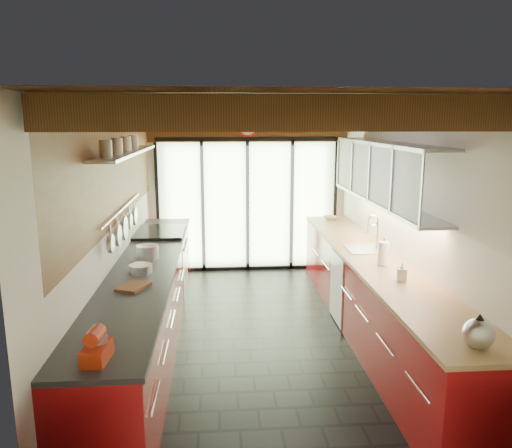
# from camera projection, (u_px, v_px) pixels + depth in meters

# --- Properties ---
(ground) EXTENTS (5.50, 5.50, 0.00)m
(ground) POSITION_uv_depth(u_px,v_px,m) (262.00, 338.00, 5.69)
(ground) COLOR black
(ground) RESTS_ON ground
(room_shell) EXTENTS (5.50, 5.50, 5.50)m
(room_shell) POSITION_uv_depth(u_px,v_px,m) (263.00, 195.00, 5.35)
(room_shell) COLOR silver
(room_shell) RESTS_ON ground
(ceiling_beams) EXTENTS (3.14, 5.06, 4.90)m
(ceiling_beams) POSITION_uv_depth(u_px,v_px,m) (260.00, 118.00, 5.56)
(ceiling_beams) COLOR #593316
(ceiling_beams) RESTS_ON ground
(glass_door) EXTENTS (2.95, 0.10, 2.90)m
(glass_door) POSITION_uv_depth(u_px,v_px,m) (247.00, 170.00, 7.98)
(glass_door) COLOR #C6EAAD
(glass_door) RESTS_ON ground
(left_counter) EXTENTS (0.68, 5.00, 0.92)m
(left_counter) POSITION_uv_depth(u_px,v_px,m) (147.00, 303.00, 5.50)
(left_counter) COLOR maroon
(left_counter) RESTS_ON ground
(range_stove) EXTENTS (0.66, 0.90, 0.97)m
(range_stove) POSITION_uv_depth(u_px,v_px,m) (161.00, 265.00, 6.91)
(range_stove) COLOR silver
(range_stove) RESTS_ON ground
(right_counter) EXTENTS (0.68, 5.00, 0.92)m
(right_counter) POSITION_uv_depth(u_px,v_px,m) (373.00, 297.00, 5.69)
(right_counter) COLOR maroon
(right_counter) RESTS_ON ground
(sink_assembly) EXTENTS (0.45, 0.52, 0.43)m
(sink_assembly) POSITION_uv_depth(u_px,v_px,m) (366.00, 246.00, 5.98)
(sink_assembly) COLOR silver
(sink_assembly) RESTS_ON right_counter
(upper_cabinets_right) EXTENTS (0.34, 3.00, 3.00)m
(upper_cabinets_right) POSITION_uv_depth(u_px,v_px,m) (384.00, 173.00, 5.71)
(upper_cabinets_right) COLOR silver
(upper_cabinets_right) RESTS_ON ground
(left_wall_fixtures) EXTENTS (0.28, 2.60, 0.96)m
(left_wall_fixtures) POSITION_uv_depth(u_px,v_px,m) (126.00, 176.00, 5.38)
(left_wall_fixtures) COLOR silver
(left_wall_fixtures) RESTS_ON ground
(stand_mixer) EXTENTS (0.17, 0.27, 0.23)m
(stand_mixer) POSITION_uv_depth(u_px,v_px,m) (97.00, 347.00, 3.20)
(stand_mixer) COLOR red
(stand_mixer) RESTS_ON left_counter
(pot_large) EXTENTS (0.25, 0.25, 0.15)m
(pot_large) POSITION_uv_depth(u_px,v_px,m) (148.00, 252.00, 5.55)
(pot_large) COLOR silver
(pot_large) RESTS_ON left_counter
(pot_small) EXTENTS (0.30, 0.30, 0.09)m
(pot_small) POSITION_uv_depth(u_px,v_px,m) (141.00, 269.00, 5.04)
(pot_small) COLOR silver
(pot_small) RESTS_ON left_counter
(cutting_board) EXTENTS (0.32, 0.36, 0.03)m
(cutting_board) POSITION_uv_depth(u_px,v_px,m) (133.00, 287.00, 4.60)
(cutting_board) COLOR brown
(cutting_board) RESTS_ON left_counter
(kettle) EXTENTS (0.27, 0.30, 0.25)m
(kettle) POSITION_uv_depth(u_px,v_px,m) (479.00, 332.00, 3.38)
(kettle) COLOR silver
(kettle) RESTS_ON right_counter
(paper_towel) EXTENTS (0.12, 0.12, 0.30)m
(paper_towel) POSITION_uv_depth(u_px,v_px,m) (384.00, 254.00, 5.30)
(paper_towel) COLOR white
(paper_towel) RESTS_ON right_counter
(soap_bottle) EXTENTS (0.10, 0.10, 0.19)m
(soap_bottle) POSITION_uv_depth(u_px,v_px,m) (402.00, 272.00, 4.77)
(soap_bottle) COLOR silver
(soap_bottle) RESTS_ON right_counter
(bowl) EXTENTS (0.23, 0.23, 0.05)m
(bowl) POSITION_uv_depth(u_px,v_px,m) (330.00, 218.00, 7.79)
(bowl) COLOR silver
(bowl) RESTS_ON right_counter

